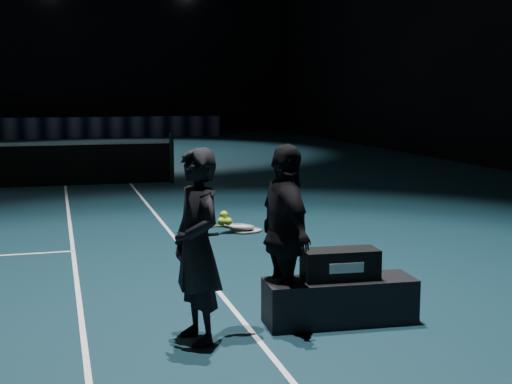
% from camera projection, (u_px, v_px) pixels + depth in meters
% --- Properties ---
extents(net_post_right, '(0.10, 0.10, 1.10)m').
position_uv_depth(net_post_right, '(172.00, 158.00, 15.70)').
color(net_post_right, black).
rests_on(net_post_right, floor).
extents(player_bench, '(1.35, 0.53, 0.40)m').
position_uv_depth(player_bench, '(340.00, 301.00, 6.27)').
color(player_bench, black).
rests_on(player_bench, floor).
extents(racket_bag, '(0.68, 0.32, 0.26)m').
position_uv_depth(racket_bag, '(340.00, 264.00, 6.22)').
color(racket_bag, black).
rests_on(racket_bag, player_bench).
extents(bag_signature, '(0.31, 0.02, 0.09)m').
position_uv_depth(bag_signature, '(347.00, 268.00, 6.09)').
color(bag_signature, white).
rests_on(bag_signature, racket_bag).
extents(player_a, '(0.52, 0.66, 1.59)m').
position_uv_depth(player_a, '(197.00, 246.00, 5.73)').
color(player_a, black).
rests_on(player_a, floor).
extents(player_b, '(0.43, 0.95, 1.59)m').
position_uv_depth(player_b, '(286.00, 235.00, 6.15)').
color(player_b, black).
rests_on(player_b, floor).
extents(racket_lower, '(0.71, 0.38, 0.03)m').
position_uv_depth(racket_lower, '(246.00, 231.00, 5.94)').
color(racket_lower, black).
rests_on(racket_lower, player_a).
extents(racket_upper, '(0.71, 0.42, 0.10)m').
position_uv_depth(racket_upper, '(238.00, 226.00, 5.95)').
color(racket_upper, black).
rests_on(racket_upper, player_b).
extents(tennis_balls, '(0.12, 0.10, 0.12)m').
position_uv_depth(tennis_balls, '(225.00, 220.00, 5.84)').
color(tennis_balls, '#A1D62D').
rests_on(tennis_balls, racket_upper).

